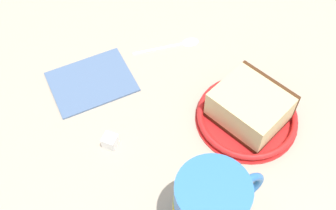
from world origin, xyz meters
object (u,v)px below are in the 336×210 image
Objects in this scene: cake_slice at (250,106)px; tea_mug at (211,207)px; sugar_cube at (110,141)px; folded_napkin at (91,81)px; teaspoon at (180,43)px; small_plate at (247,117)px.

cake_slice is 1.00× the size of tea_mug.
cake_slice is 20.57cm from sugar_cube.
sugar_cube is (3.07, 11.63, 0.64)cm from folded_napkin.
tea_mug reaches higher than folded_napkin.
folded_napkin is (1.33, -28.74, -5.37)cm from tea_mug.
cake_slice is 0.91× the size of folded_napkin.
folded_napkin is at bearing -3.48° from teaspoon.
small_plate is 1.20× the size of folded_napkin.
folded_napkin is (16.34, -0.99, -0.05)cm from teaspoon.
folded_napkin is (15.76, -19.05, -0.44)cm from small_plate.
tea_mug reaches higher than small_plate.
teaspoon is at bearing 176.52° from folded_napkin.
teaspoon is at bearing -91.05° from cake_slice.
small_plate reaches higher than folded_napkin.
cake_slice is at bearing 158.92° from sugar_cube.
small_plate is 24.72cm from folded_napkin.
cake_slice is 17.80cm from tea_mug.
small_plate is at bearing 129.60° from folded_napkin.
folded_napkin is at bearing -49.86° from cake_slice.
cake_slice is 6.09× the size of sugar_cube.
sugar_cube is at bearing -21.08° from cake_slice.
teaspoon is (-15.01, -27.74, -5.31)cm from tea_mug.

